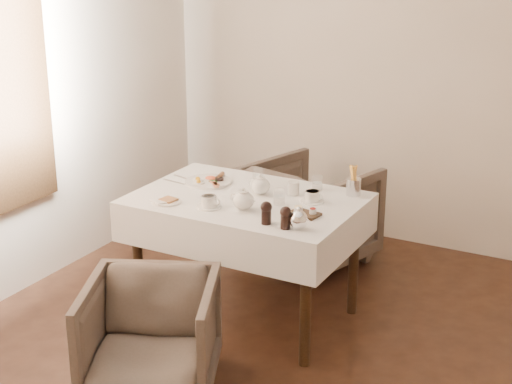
{
  "coord_description": "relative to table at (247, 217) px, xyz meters",
  "views": [
    {
      "loc": [
        1.26,
        -2.79,
        2.25
      ],
      "look_at": [
        -0.71,
        0.85,
        0.82
      ],
      "focal_mm": 55.0,
      "sensor_mm": 36.0,
      "label": 1
    }
  ],
  "objects": [
    {
      "name": "table",
      "position": [
        0.0,
        0.0,
        0.0
      ],
      "size": [
        1.28,
        0.88,
        0.75
      ],
      "color": "black",
      "rests_on": "ground"
    },
    {
      "name": "armchair_near",
      "position": [
        -0.04,
        -0.92,
        -0.34
      ],
      "size": [
        0.85,
        0.86,
        0.6
      ],
      "primitive_type": "imported",
      "rotation": [
        0.0,
        0.0,
        0.43
      ],
      "color": "#4D4239",
      "rests_on": "ground"
    },
    {
      "name": "armchair_far",
      "position": [
        -0.02,
        0.9,
        -0.29
      ],
      "size": [
        0.95,
        0.96,
        0.71
      ],
      "primitive_type": "imported",
      "rotation": [
        0.0,
        0.0,
        2.85
      ],
      "color": "#4D4239",
      "rests_on": "ground"
    },
    {
      "name": "breakfast_plate",
      "position": [
        -0.34,
        0.14,
        0.13
      ],
      "size": [
        0.29,
        0.29,
        0.04
      ],
      "rotation": [
        0.0,
        0.0,
        -0.23
      ],
      "color": "white",
      "rests_on": "table"
    },
    {
      "name": "side_plate",
      "position": [
        -0.37,
        -0.29,
        0.12
      ],
      "size": [
        0.18,
        0.17,
        0.02
      ],
      "rotation": [
        0.0,
        0.0,
        -0.37
      ],
      "color": "white",
      "rests_on": "table"
    },
    {
      "name": "teapot_centre",
      "position": [
        0.04,
        0.09,
        0.18
      ],
      "size": [
        0.17,
        0.14,
        0.12
      ],
      "primitive_type": null,
      "rotation": [
        0.0,
        0.0,
        -0.15
      ],
      "color": "white",
      "rests_on": "table"
    },
    {
      "name": "teapot_front",
      "position": [
        0.08,
        -0.18,
        0.18
      ],
      "size": [
        0.17,
        0.13,
        0.13
      ],
      "primitive_type": null,
      "rotation": [
        0.0,
        0.0,
        -0.06
      ],
      "color": "white",
      "rests_on": "table"
    },
    {
      "name": "creamer",
      "position": [
        0.21,
        0.17,
        0.16
      ],
      "size": [
        0.09,
        0.09,
        0.08
      ],
      "primitive_type": "cylinder",
      "rotation": [
        0.0,
        0.0,
        -0.37
      ],
      "color": "white",
      "rests_on": "table"
    },
    {
      "name": "teacup_near",
      "position": [
        -0.1,
        -0.24,
        0.15
      ],
      "size": [
        0.14,
        0.14,
        0.07
      ],
      "rotation": [
        0.0,
        0.0,
        0.02
      ],
      "color": "white",
      "rests_on": "table"
    },
    {
      "name": "teacup_far",
      "position": [
        0.36,
        0.11,
        0.15
      ],
      "size": [
        0.13,
        0.13,
        0.07
      ],
      "rotation": [
        0.0,
        0.0,
        -0.13
      ],
      "color": "white",
      "rests_on": "table"
    },
    {
      "name": "glass_left",
      "position": [
        -0.07,
        0.26,
        0.16
      ],
      "size": [
        0.08,
        0.08,
        0.09
      ],
      "primitive_type": "cylinder",
      "rotation": [
        0.0,
        0.0,
        0.31
      ],
      "color": "silver",
      "rests_on": "table"
    },
    {
      "name": "glass_mid",
      "position": [
        0.22,
        -0.01,
        0.16
      ],
      "size": [
        0.08,
        0.08,
        0.09
      ],
      "primitive_type": "cylinder",
      "rotation": [
        0.0,
        0.0,
        0.27
      ],
      "color": "silver",
      "rests_on": "table"
    },
    {
      "name": "glass_right",
      "position": [
        0.3,
        0.32,
        0.16
      ],
      "size": [
        0.08,
        0.08,
        0.09
      ],
      "primitive_type": "cylinder",
      "rotation": [
        0.0,
        0.0,
        -0.43
      ],
      "color": "silver",
      "rests_on": "table"
    },
    {
      "name": "condiment_board",
      "position": [
        0.41,
        -0.1,
        0.13
      ],
      "size": [
        0.18,
        0.13,
        0.04
      ],
      "rotation": [
        0.0,
        0.0,
        -0.14
      ],
      "color": "black",
      "rests_on": "table"
    },
    {
      "name": "pepper_mill_left",
      "position": [
        0.29,
        -0.31,
        0.18
      ],
      "size": [
        0.08,
        0.08,
        0.12
      ],
      "primitive_type": null,
      "rotation": [
        0.0,
        0.0,
        0.31
      ],
      "color": "black",
      "rests_on": "table"
    },
    {
      "name": "pepper_mill_right",
      "position": [
        0.41,
        -0.32,
        0.18
      ],
      "size": [
        0.06,
        0.06,
        0.12
      ],
      "primitive_type": null,
      "rotation": [
        0.0,
        0.0,
        0.01
      ],
      "color": "black",
      "rests_on": "table"
    },
    {
      "name": "silver_pot",
      "position": [
        0.47,
        -0.3,
        0.18
      ],
      "size": [
        0.13,
        0.11,
        0.12
      ],
      "primitive_type": null,
      "rotation": [
        0.0,
        0.0,
        -0.16
      ],
      "color": "white",
      "rests_on": "table"
    },
    {
      "name": "fries_cup",
      "position": [
        0.52,
        0.33,
        0.19
      ],
      "size": [
        0.08,
        0.08,
        0.18
      ],
      "rotation": [
        0.0,
        0.0,
        0.09
      ],
      "color": "silver",
      "rests_on": "table"
    },
    {
      "name": "cutlery_fork",
      "position": [
        -0.52,
        0.13,
        0.12
      ],
      "size": [
        0.18,
        0.06,
        0.0
      ],
      "primitive_type": "cube",
      "rotation": [
        0.0,
        0.0,
        1.32
      ],
      "color": "silver",
      "rests_on": "table"
    },
    {
      "name": "cutlery_knife",
      "position": [
        -0.53,
        0.04,
        0.12
      ],
      "size": [
        0.18,
        0.04,
        0.0
      ],
      "primitive_type": "cube",
      "rotation": [
        0.0,
        0.0,
        1.43
      ],
      "color": "silver",
      "rests_on": "table"
    }
  ]
}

